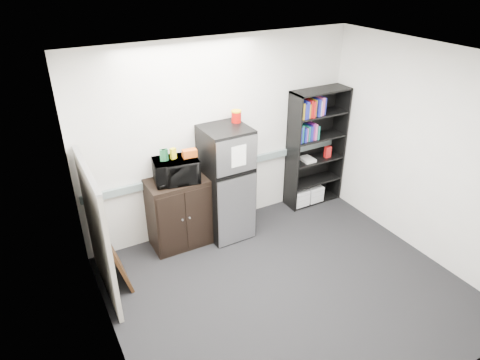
{
  "coord_description": "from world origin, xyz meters",
  "views": [
    {
      "loc": [
        -2.4,
        -3.18,
        3.59
      ],
      "look_at": [
        -0.17,
        0.9,
        1.11
      ],
      "focal_mm": 32.0,
      "sensor_mm": 36.0,
      "label": 1
    }
  ],
  "objects_px": {
    "cubicle_partition": "(98,232)",
    "bookshelf": "(315,146)",
    "cabinet": "(179,213)",
    "microwave": "(176,170)",
    "refrigerator": "(227,183)"
  },
  "relations": [
    {
      "from": "bookshelf",
      "to": "refrigerator",
      "type": "xyz_separation_m",
      "value": [
        -1.6,
        -0.15,
        -0.17
      ]
    },
    {
      "from": "bookshelf",
      "to": "refrigerator",
      "type": "bearing_deg",
      "value": -174.79
    },
    {
      "from": "cabinet",
      "to": "microwave",
      "type": "bearing_deg",
      "value": -90.0
    },
    {
      "from": "cabinet",
      "to": "microwave",
      "type": "distance_m",
      "value": 0.65
    },
    {
      "from": "cabinet",
      "to": "bookshelf",
      "type": "bearing_deg",
      "value": 1.65
    },
    {
      "from": "microwave",
      "to": "refrigerator",
      "type": "xyz_separation_m",
      "value": [
        0.69,
        -0.06,
        -0.33
      ]
    },
    {
      "from": "cabinet",
      "to": "cubicle_partition",
      "type": "bearing_deg",
      "value": -159.45
    },
    {
      "from": "cubicle_partition",
      "to": "bookshelf",
      "type": "bearing_deg",
      "value": 8.13
    },
    {
      "from": "cubicle_partition",
      "to": "cabinet",
      "type": "height_order",
      "value": "cubicle_partition"
    },
    {
      "from": "cubicle_partition",
      "to": "microwave",
      "type": "distance_m",
      "value": 1.24
    },
    {
      "from": "cubicle_partition",
      "to": "cabinet",
      "type": "bearing_deg",
      "value": 20.55
    },
    {
      "from": "cubicle_partition",
      "to": "microwave",
      "type": "height_order",
      "value": "cubicle_partition"
    },
    {
      "from": "bookshelf",
      "to": "cabinet",
      "type": "relative_size",
      "value": 1.89
    },
    {
      "from": "bookshelf",
      "to": "cabinet",
      "type": "distance_m",
      "value": 2.34
    },
    {
      "from": "bookshelf",
      "to": "cubicle_partition",
      "type": "xyz_separation_m",
      "value": [
        -3.41,
        -0.49,
        -0.16
      ]
    }
  ]
}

